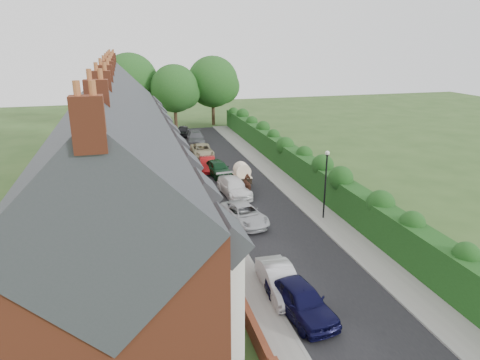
% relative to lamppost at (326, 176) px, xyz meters
% --- Properties ---
extents(ground, '(140.00, 140.00, 0.00)m').
position_rel_lamppost_xyz_m(ground, '(-3.40, -4.00, -3.30)').
color(ground, '#2D4C1E').
rests_on(ground, ground).
extents(road, '(6.00, 58.00, 0.02)m').
position_rel_lamppost_xyz_m(road, '(-3.90, 7.00, -3.29)').
color(road, black).
rests_on(road, ground).
extents(pavement_hedge_side, '(2.20, 58.00, 0.12)m').
position_rel_lamppost_xyz_m(pavement_hedge_side, '(0.20, 7.00, -3.24)').
color(pavement_hedge_side, gray).
rests_on(pavement_hedge_side, ground).
extents(pavement_house_side, '(1.70, 58.00, 0.12)m').
position_rel_lamppost_xyz_m(pavement_house_side, '(-7.75, 7.00, -3.24)').
color(pavement_house_side, gray).
rests_on(pavement_house_side, ground).
extents(kerb_hedge_side, '(0.18, 58.00, 0.13)m').
position_rel_lamppost_xyz_m(kerb_hedge_side, '(-0.85, 7.00, -3.23)').
color(kerb_hedge_side, gray).
rests_on(kerb_hedge_side, ground).
extents(kerb_house_side, '(0.18, 58.00, 0.13)m').
position_rel_lamppost_xyz_m(kerb_house_side, '(-6.95, 7.00, -3.23)').
color(kerb_house_side, gray).
rests_on(kerb_house_side, ground).
extents(hedge, '(2.10, 58.00, 2.85)m').
position_rel_lamppost_xyz_m(hedge, '(2.00, 7.00, -1.70)').
color(hedge, '#183E13').
rests_on(hedge, ground).
extents(terrace_row, '(9.05, 40.50, 11.50)m').
position_rel_lamppost_xyz_m(terrace_row, '(-14.27, 5.98, 1.18)').
color(terrace_row, brown).
rests_on(terrace_row, ground).
extents(garden_wall_row, '(0.35, 40.35, 1.10)m').
position_rel_lamppost_xyz_m(garden_wall_row, '(-8.75, 6.00, -2.84)').
color(garden_wall_row, brown).
rests_on(garden_wall_row, ground).
extents(lamppost, '(0.32, 0.32, 5.16)m').
position_rel_lamppost_xyz_m(lamppost, '(0.00, 0.00, 0.00)').
color(lamppost, black).
rests_on(lamppost, ground).
extents(tree_far_left, '(7.14, 6.80, 9.29)m').
position_rel_lamppost_xyz_m(tree_far_left, '(-6.05, 36.08, 2.41)').
color(tree_far_left, '#332316').
rests_on(tree_far_left, ground).
extents(tree_far_right, '(7.98, 7.60, 10.31)m').
position_rel_lamppost_xyz_m(tree_far_right, '(-0.01, 38.08, 3.02)').
color(tree_far_right, '#332316').
rests_on(tree_far_right, ground).
extents(tree_far_back, '(8.40, 8.00, 10.82)m').
position_rel_lamppost_xyz_m(tree_far_back, '(-11.99, 39.08, 3.32)').
color(tree_far_back, '#332316').
rests_on(tree_far_back, ground).
extents(car_navy, '(2.58, 4.89, 1.59)m').
position_rel_lamppost_xyz_m(car_navy, '(-6.06, -10.20, -2.50)').
color(car_navy, black).
rests_on(car_navy, ground).
extents(car_silver_a, '(1.59, 4.34, 1.42)m').
position_rel_lamppost_xyz_m(car_silver_a, '(-6.40, -8.20, -2.59)').
color(car_silver_a, '#B8B8BD').
rests_on(car_silver_a, ground).
extents(car_silver_b, '(3.05, 5.12, 1.33)m').
position_rel_lamppost_xyz_m(car_silver_b, '(-5.79, 0.84, -2.63)').
color(car_silver_b, '#B4B7BB').
rests_on(car_silver_b, ground).
extents(car_white, '(2.42, 5.06, 1.42)m').
position_rel_lamppost_xyz_m(car_white, '(-5.07, 6.60, -2.59)').
color(car_white, white).
rests_on(car_white, ground).
extents(car_green, '(2.53, 4.75, 1.54)m').
position_rel_lamppost_xyz_m(car_green, '(-5.25, 12.20, -2.53)').
color(car_green, '#10351A').
rests_on(car_green, ground).
extents(car_red, '(1.86, 4.27, 1.37)m').
position_rel_lamppost_xyz_m(car_red, '(-5.89, 14.20, -2.61)').
color(car_red, maroon).
rests_on(car_red, ground).
extents(car_beige, '(2.34, 4.90, 1.35)m').
position_rel_lamppost_xyz_m(car_beige, '(-5.45, 19.80, -2.62)').
color(car_beige, tan).
rests_on(car_beige, ground).
extents(car_grey, '(2.61, 5.33, 1.49)m').
position_rel_lamppost_xyz_m(car_grey, '(-5.13, 26.01, -2.55)').
color(car_grey, '#4E5055').
rests_on(car_grey, ground).
extents(car_black, '(2.46, 4.26, 1.36)m').
position_rel_lamppost_xyz_m(car_black, '(-6.11, 31.00, -2.62)').
color(car_black, black).
rests_on(car_black, ground).
extents(horse, '(0.95, 1.99, 1.66)m').
position_rel_lamppost_xyz_m(horse, '(-3.90, 6.25, -2.47)').
color(horse, '#4E2A1C').
rests_on(horse, ground).
extents(horse_cart, '(1.42, 3.13, 2.26)m').
position_rel_lamppost_xyz_m(horse_cart, '(-3.90, 8.37, -2.00)').
color(horse_cart, black).
rests_on(horse_cart, ground).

